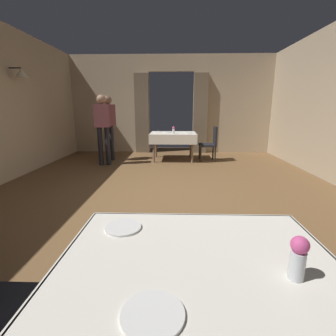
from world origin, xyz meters
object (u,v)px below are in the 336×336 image
Objects in this scene: plate_near_b at (153,314)px; plate_mid_d at (159,131)px; plate_near_c at (123,227)px; plate_mid_b at (168,132)px; chair_mid_right at (211,142)px; flower_vase_near at (298,256)px; person_waiter_by_doorway at (109,123)px; person_diner_standing_aside at (103,124)px; dining_table_mid at (173,136)px; plate_mid_c at (189,133)px; flower_vase_mid at (174,130)px; dining_table_near at (198,282)px.

plate_mid_d is at bearing 93.74° from plate_near_b.
plate_mid_b is (0.08, 5.61, 0.00)m from plate_near_c.
chair_mid_right reaches higher than plate_near_b.
plate_near_b is at bearing -86.26° from plate_mid_d.
person_waiter_by_doorway is at bearing 111.74° from flower_vase_near.
person_waiter_by_doorway is at bearing 105.74° from plate_near_c.
chair_mid_right is 2.78m from person_waiter_by_doorway.
person_diner_standing_aside is at bearing 107.77° from plate_near_b.
dining_table_mid is at bearing 173.37° from chair_mid_right.
plate_mid_c is (-0.57, 0.06, 0.24)m from chair_mid_right.
chair_mid_right is at bearing -12.76° from plate_mid_b.
dining_table_mid is 1.34× the size of chair_mid_right.
flower_vase_mid is at bearing -1.38° from person_waiter_by_doorway.
chair_mid_right is at bearing 1.20° from person_waiter_by_doorway.
dining_table_mid is 6.06m from plate_near_b.
person_waiter_by_doorway is (-2.16, -0.11, 0.27)m from plate_mid_c.
plate_near_c is at bearing -103.02° from chair_mid_right.
chair_mid_right is (0.84, 5.67, -0.15)m from dining_table_near.
dining_table_near is 5.93m from person_waiter_by_doorway.
dining_table_mid is 0.73× the size of person_diner_standing_aside.
dining_table_near is 6.19× the size of plate_near_c.
person_waiter_by_doorway reaches higher than plate_mid_c.
flower_vase_mid is (0.01, 5.84, 0.10)m from plate_near_b.
plate_near_b is at bearing -122.53° from dining_table_near.
plate_mid_b is (-0.15, 6.21, 0.00)m from plate_near_b.
plate_near_c is 1.08× the size of flower_vase_mid.
chair_mid_right is 1.06m from flower_vase_mid.
person_waiter_by_doorway is 1.00× the size of person_diner_standing_aside.
plate_near_b is (-0.01, -6.06, 0.10)m from dining_table_mid.
person_waiter_by_doorway is (-1.73, 0.04, 0.17)m from flower_vase_mid.
chair_mid_right reaches higher than plate_mid_c.
plate_near_b is 6.14m from person_waiter_by_doorway.
plate_mid_d is (-0.43, 0.53, -0.10)m from flower_vase_mid.
flower_vase_mid is 0.46m from plate_mid_c.
dining_table_near is 5.57m from flower_vase_mid.
plate_near_c and plate_mid_c have the same top height.
flower_vase_mid is at bearing 15.23° from person_diner_standing_aside.
flower_vase_mid reaches higher than flower_vase_near.
plate_mid_c is (0.44, -0.06, 0.10)m from dining_table_mid.
plate_mid_c is 2.17m from person_waiter_by_doorway.
plate_mid_b is at bearing -31.98° from plate_mid_d.
person_diner_standing_aside is at bearing 107.42° from plate_near_c.
plate_mid_c is 0.11× the size of person_waiter_by_doorway.
person_diner_standing_aside is (-2.74, -0.57, 0.51)m from chair_mid_right.
dining_table_near is 5.45m from person_diner_standing_aside.
plate_near_b is at bearing -90.05° from dining_table_mid.
plate_mid_d is at bearing 148.02° from plate_mid_b.
flower_vase_near is at bearing -84.66° from dining_table_mid.
person_diner_standing_aside is (-1.50, 4.78, 0.27)m from plate_near_c.
flower_vase_mid is at bearing 87.41° from plate_near_c.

